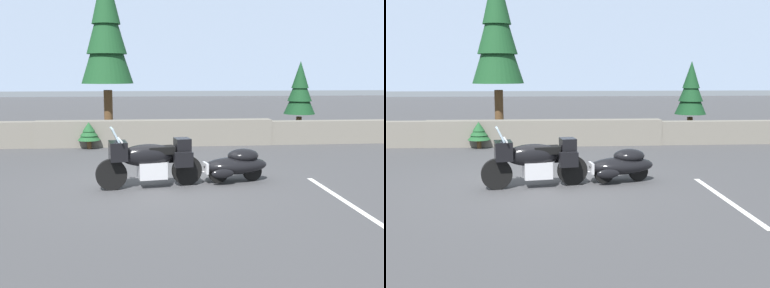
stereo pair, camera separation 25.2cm
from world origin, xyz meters
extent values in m
plane|color=#424244|center=(0.00, 0.00, 0.00)|extent=(80.00, 80.00, 0.00)
cube|color=slate|center=(0.00, 5.65, 0.44)|extent=(8.00, 0.57, 0.88)
cube|color=slate|center=(8.00, 5.64, 0.40)|extent=(8.00, 0.47, 0.81)
cube|color=#8C9EB7|center=(0.00, 95.64, 8.00)|extent=(240.00, 80.00, 16.00)
cylinder|color=black|center=(-1.02, -0.33, 0.33)|extent=(0.67, 0.25, 0.66)
cylinder|color=black|center=(0.60, -0.05, 0.33)|extent=(0.67, 0.25, 0.66)
cube|color=silver|center=(-0.16, -0.18, 0.38)|extent=(0.67, 0.54, 0.36)
ellipsoid|color=black|center=(-0.26, -0.20, 0.71)|extent=(1.26, 0.64, 0.48)
cube|color=black|center=(-0.87, -0.31, 0.83)|extent=(0.44, 0.57, 0.40)
cube|color=#9EB7C6|center=(-0.92, -0.31, 1.16)|extent=(0.26, 0.47, 0.34)
cube|color=black|center=(0.04, -0.15, 0.81)|extent=(0.61, 0.45, 0.16)
cube|color=black|center=(0.51, -0.07, 0.91)|extent=(0.38, 0.45, 0.28)
cube|color=black|center=(0.51, -0.37, 0.63)|extent=(0.42, 0.23, 0.32)
cube|color=black|center=(0.40, 0.22, 0.63)|extent=(0.42, 0.23, 0.32)
cylinder|color=silver|center=(-0.83, -0.30, 1.06)|extent=(0.16, 0.70, 0.04)
cylinder|color=silver|center=(-0.97, -0.32, 0.58)|extent=(0.26, 0.11, 0.54)
cylinder|color=black|center=(1.32, 0.07, 0.22)|extent=(0.45, 0.17, 0.44)
cylinder|color=black|center=(2.14, 0.21, 0.22)|extent=(0.45, 0.17, 0.44)
ellipsoid|color=black|center=(1.73, 0.14, 0.38)|extent=(1.59, 0.93, 0.40)
ellipsoid|color=black|center=(1.91, 0.17, 0.60)|extent=(0.80, 0.67, 0.32)
cube|color=silver|center=(1.03, 0.02, 0.36)|extent=(0.11, 0.33, 0.24)
ellipsoid|color=black|center=(1.38, -0.24, 0.28)|extent=(0.54, 0.23, 0.20)
ellipsoid|color=black|center=(1.27, 0.39, 0.28)|extent=(0.54, 0.23, 0.20)
cylinder|color=silver|center=(0.65, -0.04, 0.27)|extent=(0.70, 0.17, 0.05)
cylinder|color=brown|center=(-1.68, 7.25, 0.92)|extent=(0.32, 0.32, 1.84)
cone|color=#194723|center=(-1.68, 7.25, 3.54)|extent=(1.88, 1.88, 2.91)
cone|color=#194723|center=(-1.68, 7.25, 4.42)|extent=(1.45, 1.45, 2.55)
cylinder|color=brown|center=(5.43, 6.83, 0.42)|extent=(0.21, 0.21, 0.84)
cone|color=#143D1E|center=(5.43, 6.83, 1.61)|extent=(1.16, 1.16, 1.32)
cone|color=#143D1E|center=(5.43, 6.83, 2.01)|extent=(0.90, 0.90, 1.16)
cone|color=#143D1E|center=(5.43, 6.83, 2.41)|extent=(0.64, 0.64, 0.99)
cylinder|color=brown|center=(-2.16, 5.23, 0.13)|extent=(0.15, 0.15, 0.25)
cone|color=#1E5128|center=(-2.16, 5.23, 0.49)|extent=(0.74, 0.74, 0.40)
cone|color=#1E5128|center=(-2.16, 5.23, 0.61)|extent=(0.57, 0.57, 0.35)
cone|color=#1E5128|center=(-2.16, 5.23, 0.73)|extent=(0.41, 0.41, 0.30)
cube|color=silver|center=(3.54, -1.50, 0.00)|extent=(0.12, 3.60, 0.01)
camera|label=1|loc=(-0.24, -10.00, 2.44)|focal=43.22mm
camera|label=2|loc=(0.01, -10.02, 2.44)|focal=43.22mm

